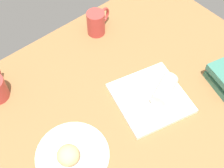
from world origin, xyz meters
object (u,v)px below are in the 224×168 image
object	(u,v)px
scone_pastry	(68,155)
sauce_cup	(137,97)
round_plate	(73,156)
breakfast_wrap	(164,90)
coffee_mug	(97,22)
square_plate	(151,97)

from	to	relation	value
scone_pastry	sauce_cup	world-z (taller)	scone_pastry
scone_pastry	round_plate	bearing A→B (deg)	-160.48
sauce_cup	breakfast_wrap	size ratio (longest dim) A/B	0.41
sauce_cup	coffee_mug	distance (cm)	39.04
round_plate	breakfast_wrap	distance (cm)	39.30
scone_pastry	breakfast_wrap	bearing A→B (deg)	177.12
sauce_cup	breakfast_wrap	world-z (taller)	breakfast_wrap
round_plate	sauce_cup	xyz separation A→B (cm)	(-30.40, -2.37, 2.03)
round_plate	coffee_mug	size ratio (longest dim) A/B	1.85
square_plate	coffee_mug	world-z (taller)	coffee_mug
scone_pastry	square_plate	xyz separation A→B (cm)	(-36.75, -0.16, -3.60)
round_plate	sauce_cup	bearing A→B (deg)	-175.54
square_plate	sauce_cup	size ratio (longest dim) A/B	4.89
scone_pastry	square_plate	bearing A→B (deg)	-179.74
scone_pastry	square_plate	world-z (taller)	scone_pastry
round_plate	scone_pastry	xyz separation A→B (cm)	(1.55, 0.55, 3.70)
coffee_mug	scone_pastry	bearing A→B (deg)	42.83
breakfast_wrap	sauce_cup	bearing A→B (deg)	-141.14
sauce_cup	square_plate	bearing A→B (deg)	150.09
square_plate	coffee_mug	bearing A→B (deg)	-99.35
scone_pastry	coffee_mug	distance (cm)	59.10
round_plate	breakfast_wrap	world-z (taller)	breakfast_wrap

